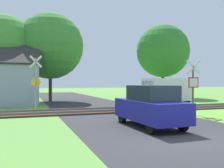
% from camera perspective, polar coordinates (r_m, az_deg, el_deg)
% --- Properties ---
extents(ground_plane, '(160.00, 160.00, 0.00)m').
position_cam_1_polar(ground_plane, '(8.90, 18.07, -12.02)').
color(ground_plane, '#5B933D').
extents(road_asphalt, '(7.06, 80.00, 0.01)m').
position_cam_1_polar(road_asphalt, '(10.53, 11.35, -10.06)').
color(road_asphalt, '#2D2D30').
rests_on(road_asphalt, ground).
extents(rail_track, '(60.00, 2.60, 0.22)m').
position_cam_1_polar(rail_track, '(16.51, -0.50, -6.08)').
color(rail_track, '#422D1E').
rests_on(rail_track, ground).
extents(stop_sign_near, '(0.86, 0.24, 3.23)m').
position_cam_1_polar(stop_sign_near, '(15.37, 18.06, 0.01)').
color(stop_sign_near, brown).
rests_on(stop_sign_near, ground).
extents(crossing_sign_far, '(0.85, 0.28, 3.79)m').
position_cam_1_polar(crossing_sign_far, '(17.91, -17.03, 1.00)').
color(crossing_sign_far, '#9E9EA5').
rests_on(crossing_sign_far, ground).
extents(tree_center, '(6.72, 6.72, 8.98)m').
position_cam_1_polar(tree_center, '(26.42, -13.92, 8.41)').
color(tree_center, '#513823').
rests_on(tree_center, ground).
extents(tree_far, '(6.88, 6.88, 9.47)m').
position_cam_1_polar(tree_far, '(33.51, 11.53, 7.40)').
color(tree_far, '#513823').
rests_on(tree_far, ground).
extents(tree_left, '(6.34, 6.34, 8.46)m').
position_cam_1_polar(tree_left, '(26.41, -23.72, 7.66)').
color(tree_left, '#513823').
rests_on(tree_left, ground).
extents(mail_truck, '(5.12, 2.54, 2.24)m').
position_cam_1_polar(mail_truck, '(21.76, 12.24, -1.42)').
color(mail_truck, white).
rests_on(mail_truck, ground).
extents(parked_car, '(1.73, 4.04, 1.78)m').
position_cam_1_polar(parked_car, '(10.83, 8.70, -5.01)').
color(parked_car, navy).
rests_on(parked_car, ground).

